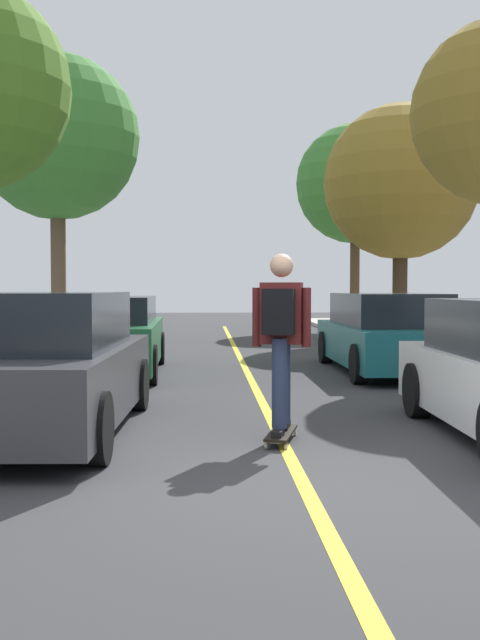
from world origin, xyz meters
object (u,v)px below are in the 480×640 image
Objects in this scene: parked_car_right_near at (386,334)px; skateboard at (281,433)px; street_tree_right_near at (401,183)px; street_tree_right_far at (355,184)px; parked_car_left_nearest at (38,366)px; parked_car_left_near at (106,335)px; skateboarder at (281,331)px; street_tree_left_near at (57,138)px.

parked_car_right_near is 5.41× the size of skateboard.
street_tree_right_far is at bearing 90.00° from street_tree_right_near.
parked_car_right_near is at bearing -99.02° from street_tree_right_far.
street_tree_right_near reaches higher than parked_car_left_nearest.
street_tree_right_near is 6.35m from street_tree_right_far.
parked_car_left_near is 0.64× the size of street_tree_right_far.
skateboarder is at bearing -109.33° from street_tree_right_near.
street_tree_right_near is at bearing 70.66° from skateboard.
skateboard is (2.49, -6.01, -0.60)m from parked_car_left_near.
skateboarder is at bearing -103.40° from street_tree_right_far.
street_tree_right_near is 14.53m from skateboarder.
street_tree_right_near is 14.76m from skateboard.
skateboarder is (4.65, -12.95, -4.38)m from street_tree_left_near.
street_tree_right_far is at bearing 80.98° from parked_car_right_near.
parked_car_left_nearest is at bearing -132.59° from parked_car_right_near.
skateboarder is (-4.68, -13.34, -3.33)m from street_tree_right_near.
parked_car_left_near is 1.00× the size of parked_car_right_near.
parked_car_left_nearest is 7.40m from parked_car_right_near.
street_tree_right_far is at bearing 76.60° from skateboarder.
parked_car_left_near is 2.67× the size of skateboarder.
parked_car_left_near is 0.73× the size of street_tree_right_near.
skateboard is 1.01m from skateboarder.
parked_car_left_near is at bearing 112.52° from skateboard.
parked_car_left_nearest is at bearing -119.33° from street_tree_right_near.
parked_car_left_nearest is 5.46m from parked_car_left_near.
skateboarder reaches higher than parked_car_left_near.
parked_car_left_nearest is at bearing -110.61° from street_tree_right_far.
parked_car_right_near is 0.62× the size of street_tree_left_near.
parked_car_left_nearest is 0.93× the size of parked_car_left_near.
parked_car_right_near reaches higher than skateboard.
street_tree_right_near is at bearing -90.00° from street_tree_right_far.
street_tree_left_near is (-2.16, 6.90, 4.80)m from parked_car_left_near.
parked_car_right_near is 0.73× the size of street_tree_right_near.
skateboard is at bearing -112.71° from parked_car_right_near.
street_tree_left_near reaches higher than street_tree_right_far.
parked_car_left_near is at bearing -117.79° from street_tree_right_far.
skateboarder is (-2.52, -6.04, 0.40)m from parked_car_right_near.
parked_car_left_near is 10.89m from street_tree_right_near.
street_tree_right_far is 8.37× the size of skateboard.
skateboard is (-2.51, -6.00, -0.61)m from parked_car_right_near.
parked_car_right_near is 11.05m from street_tree_left_near.
street_tree_right_far reaches higher than skateboarder.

